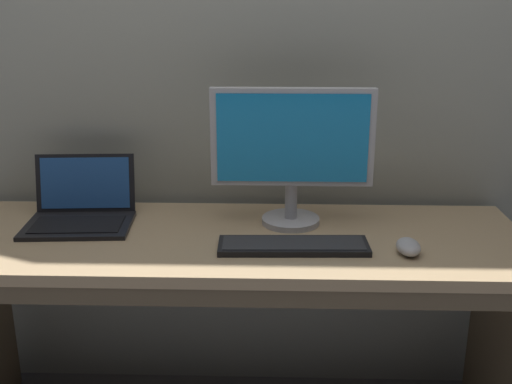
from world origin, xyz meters
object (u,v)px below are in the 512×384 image
object	(u,v)px
laptop_black	(81,209)
external_monitor	(292,148)
wired_keyboard	(293,246)
computer_mouse	(408,247)

from	to	relation	value
laptop_black	external_monitor	world-z (taller)	external_monitor
external_monitor	wired_keyboard	world-z (taller)	external_monitor
laptop_black	wired_keyboard	bearing A→B (deg)	-16.18
laptop_black	external_monitor	xyz separation A→B (m)	(0.67, -0.00, 0.21)
external_monitor	computer_mouse	world-z (taller)	external_monitor
computer_mouse	laptop_black	bearing A→B (deg)	165.15
laptop_black	computer_mouse	distance (m)	1.03
external_monitor	wired_keyboard	distance (m)	0.31
wired_keyboard	laptop_black	bearing A→B (deg)	163.82
external_monitor	wired_keyboard	xyz separation A→B (m)	(0.00, -0.19, -0.24)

